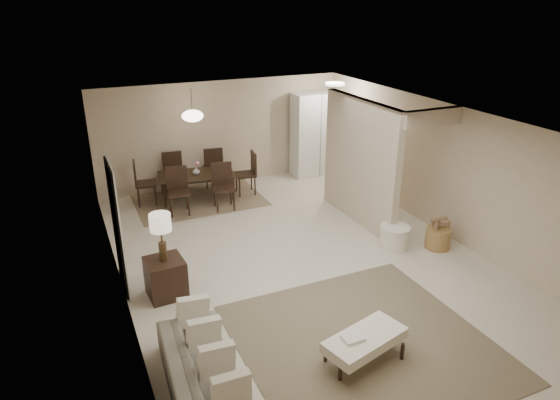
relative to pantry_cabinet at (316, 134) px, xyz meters
name	(u,v)px	position (x,y,z in m)	size (l,w,h in m)	color
floor	(306,264)	(-2.35, -4.15, -1.05)	(9.00, 9.00, 0.00)	beige
ceiling	(309,123)	(-2.35, -4.15, 1.45)	(9.00, 9.00, 0.00)	white
back_wall	(222,133)	(-2.35, 0.35, 0.20)	(6.00, 6.00, 0.00)	#BAA58C
left_wall	(118,230)	(-5.35, -4.15, 0.20)	(9.00, 9.00, 0.00)	#BAA58C
right_wall	(451,173)	(0.65, -4.15, 0.20)	(9.00, 9.00, 0.00)	#BAA58C
partition	(360,162)	(-0.55, -2.90, 0.20)	(0.15, 2.50, 2.50)	#BAA58C
doorway	(117,228)	(-5.32, -3.55, -0.03)	(0.04, 0.90, 2.04)	black
pantry_cabinet	(316,134)	(0.00, 0.00, 0.00)	(1.20, 0.55, 2.10)	white
flush_light	(335,84)	(-0.05, -0.95, 1.41)	(0.44, 0.44, 0.05)	white
living_rug	(364,342)	(-2.59, -6.34, -1.04)	(3.20, 3.20, 0.01)	brown
sofa	(203,372)	(-4.80, -6.34, -0.76)	(0.78, 2.00, 0.58)	slate
ottoman_bench	(365,341)	(-2.79, -6.64, -0.74)	(1.18, 0.76, 0.39)	silver
side_table	(166,278)	(-4.75, -4.11, -0.74)	(0.56, 0.56, 0.61)	black
table_lamp	(161,227)	(-4.75, -4.11, 0.12)	(0.32, 0.32, 0.76)	#4D3821
round_pouf	(395,237)	(-0.59, -4.25, -0.84)	(0.54, 0.54, 0.42)	silver
wicker_basket	(438,238)	(0.14, -4.58, -0.86)	(0.45, 0.45, 0.39)	brown
dining_rug	(198,198)	(-3.25, -0.45, -1.04)	(2.80, 2.10, 0.01)	#78684A
dining_table	(197,187)	(-3.25, -0.45, -0.76)	(1.68, 0.93, 0.59)	black
dining_chairs	(197,178)	(-3.25, -0.45, -0.55)	(2.72, 2.12, 1.00)	black
vase	(196,171)	(-3.25, -0.45, -0.38)	(0.16, 0.16, 0.17)	silver
yellow_mat	(375,208)	(0.15, -2.56, -1.04)	(0.89, 0.54, 0.01)	gold
pendant_light	(193,116)	(-3.25, -0.45, 0.87)	(0.46, 0.46, 0.71)	#4D3821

